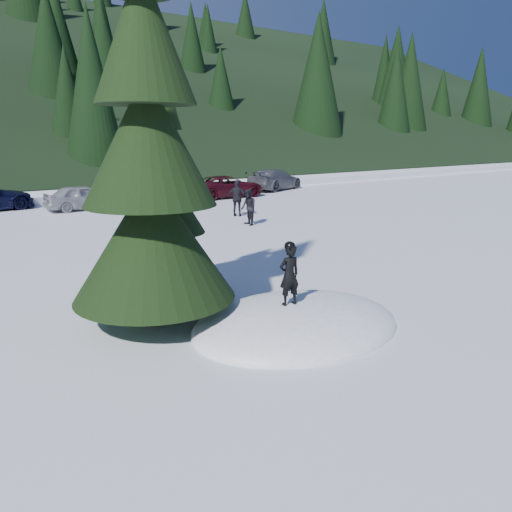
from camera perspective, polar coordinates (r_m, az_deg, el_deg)
ground at (r=10.16m, az=4.66°, el=-7.97°), size 200.00×200.00×0.00m
snow_mound at (r=10.16m, az=4.66°, el=-7.97°), size 4.48×3.52×0.96m
spruce_tall at (r=9.78m, az=-12.15°, el=10.92°), size 3.20×3.20×8.60m
spruce_short at (r=11.58m, az=-10.21°, el=5.32°), size 2.20×2.20×5.37m
child_skier at (r=9.73m, az=3.83°, el=-2.21°), size 0.47×0.35×1.20m
adult_0 at (r=21.24m, az=-0.87°, el=5.59°), size 0.72×0.85×1.55m
adult_1 at (r=23.69m, az=-2.13°, el=6.61°), size 1.01×0.99×1.71m
car_4 at (r=27.31m, az=-19.15°, el=6.36°), size 3.82×1.57×1.30m
car_5 at (r=29.93m, az=-7.91°, el=7.51°), size 4.00×2.08×1.25m
car_6 at (r=31.21m, az=-3.40°, el=7.93°), size 4.82×2.22×1.34m
car_7 at (r=35.51m, az=2.12°, el=8.73°), size 5.45×3.71×1.47m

